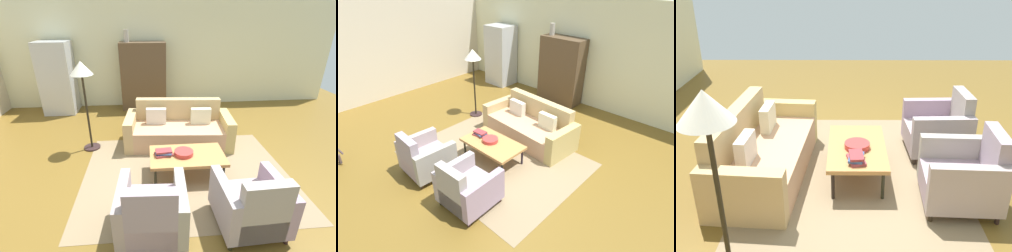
# 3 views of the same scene
# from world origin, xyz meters

# --- Properties ---
(ground_plane) EXTENTS (11.18, 11.18, 0.00)m
(ground_plane) POSITION_xyz_m (0.00, 0.00, 0.00)
(ground_plane) COLOR brown
(area_rug) EXTENTS (3.40, 2.60, 0.01)m
(area_rug) POSITION_xyz_m (-0.11, 0.03, 0.00)
(area_rug) COLOR #897455
(area_rug) RESTS_ON ground
(couch) EXTENTS (2.16, 1.06, 0.86)m
(couch) POSITION_xyz_m (-0.10, 1.17, 0.29)
(couch) COLOR tan
(couch) RESTS_ON ground
(coffee_table) EXTENTS (1.20, 0.70, 0.40)m
(coffee_table) POSITION_xyz_m (-0.11, -0.02, 0.37)
(coffee_table) COLOR black
(coffee_table) RESTS_ON ground
(armchair_left) EXTENTS (0.84, 0.84, 0.88)m
(armchair_left) POSITION_xyz_m (-0.71, -1.19, 0.34)
(armchair_left) COLOR black
(armchair_left) RESTS_ON ground
(armchair_right) EXTENTS (0.83, 0.83, 0.88)m
(armchair_right) POSITION_xyz_m (0.49, -1.19, 0.34)
(armchair_right) COLOR #2D2520
(armchair_right) RESTS_ON ground
(fruit_bowl) EXTENTS (0.31, 0.31, 0.07)m
(fruit_bowl) POSITION_xyz_m (-0.17, -0.02, 0.44)
(fruit_bowl) COLOR #BB3532
(fruit_bowl) RESTS_ON coffee_table
(book_stack) EXTENTS (0.31, 0.23, 0.09)m
(book_stack) POSITION_xyz_m (-0.49, 0.00, 0.44)
(book_stack) COLOR #903A41
(book_stack) RESTS_ON coffee_table
(floor_lamp) EXTENTS (0.40, 0.40, 1.72)m
(floor_lamp) POSITION_xyz_m (-1.86, 1.06, 1.44)
(floor_lamp) COLOR #2F1F20
(floor_lamp) RESTS_ON ground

